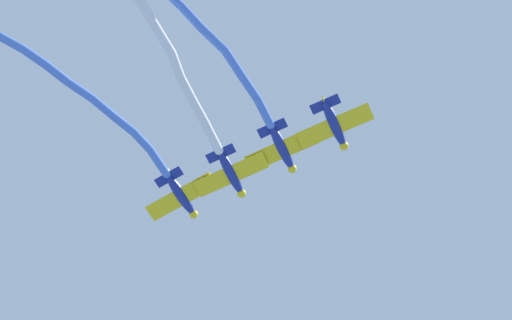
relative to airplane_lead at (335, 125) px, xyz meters
The scene contains 7 objects.
airplane_lead is the anchor object (origin of this frame).
airplane_left_wing 5.67m from the airplane_lead, 115.77° to the left, with size 5.89×7.56×1.92m.
smoke_trail_left_wing 13.06m from the airplane_lead, behind, with size 17.19×4.82×3.04m.
airplane_right_wing 11.33m from the airplane_lead, 115.77° to the left, with size 5.89×7.56×1.92m.
smoke_trail_right_wing 19.62m from the airplane_lead, behind, with size 24.94×12.23×2.47m.
airplane_slot 16.99m from the airplane_lead, 115.77° to the left, with size 5.94×7.69×1.92m.
smoke_trail_slot 24.76m from the airplane_lead, 149.92° to the left, with size 23.94×3.27×2.08m.
Camera 1 is at (-17.31, -29.42, 4.85)m, focal length 61.55 mm.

